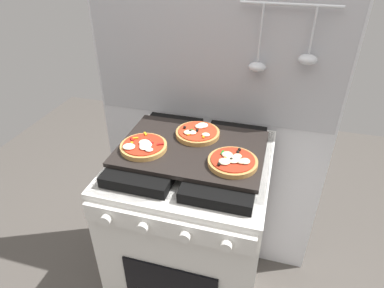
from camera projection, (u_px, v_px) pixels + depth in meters
The scene contains 6 objects.
kitchen_backsplash at pixel (211, 133), 1.59m from camera, with size 1.10×0.09×1.55m.
stove at pixel (192, 233), 1.50m from camera, with size 0.60×0.64×0.90m.
baking_tray at pixel (192, 148), 1.26m from camera, with size 0.54×0.38×0.02m, color black.
pizza_left at pixel (143, 146), 1.23m from camera, with size 0.17×0.17×0.03m.
pizza_right at pixel (233, 161), 1.15m from camera, with size 0.17×0.17×0.03m.
pizza_center at pixel (198, 133), 1.31m from camera, with size 0.17×0.17×0.03m.
Camera 1 is at (0.29, -1.01, 1.60)m, focal length 31.18 mm.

